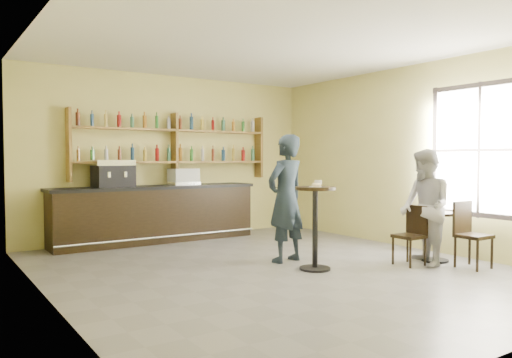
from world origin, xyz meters
TOP-DOWN VIEW (x-y plane):
  - floor at (0.00, 0.00)m, footprint 7.00×7.00m
  - ceiling at (0.00, 0.00)m, footprint 7.00×7.00m
  - wall_back at (0.00, 3.50)m, footprint 7.00×0.00m
  - wall_left at (-3.00, 0.00)m, footprint 0.00×7.00m
  - wall_right at (3.00, 0.00)m, footprint 0.00×7.00m
  - window_pane at (2.99, -1.20)m, footprint 0.00×2.00m
  - window_frame at (2.99, -1.20)m, footprint 0.04×1.70m
  - shelf_unit at (0.00, 3.37)m, footprint 4.00×0.26m
  - liquor_bottles at (0.00, 3.37)m, footprint 3.68×0.10m
  - bar_counter at (-0.50, 3.15)m, footprint 3.91×0.76m
  - espresso_machine at (-1.30, 3.15)m, footprint 0.71×0.49m
  - pastry_case at (0.08, 3.15)m, footprint 0.56×0.47m
  - pedestal_table at (0.45, -0.32)m, footprint 0.71×0.71m
  - napkin at (0.45, -0.32)m, footprint 0.22×0.22m
  - donut at (0.46, -0.33)m, footprint 0.15×0.15m
  - cup_pedestal at (0.59, -0.22)m, footprint 0.12×0.12m
  - man_main at (0.45, 0.35)m, footprint 0.78×0.59m
  - cafe_table at (2.35, -0.91)m, footprint 0.78×0.78m
  - cup_cafe at (2.40, -0.91)m, footprint 0.10×0.10m
  - chair_west at (1.80, -0.86)m, footprint 0.38×0.38m
  - chair_south at (2.40, -1.51)m, footprint 0.41×0.41m
  - patron_second at (1.98, -1.00)m, footprint 0.96×1.04m

SIDE VIEW (x-z plane):
  - floor at x=0.00m, z-range 0.00..0.00m
  - cafe_table at x=2.35m, z-range 0.00..0.76m
  - chair_west at x=1.80m, z-range 0.00..0.88m
  - chair_south at x=2.40m, z-range 0.00..0.95m
  - bar_counter at x=-0.50m, z-range 0.00..1.06m
  - pedestal_table at x=0.45m, z-range 0.00..1.17m
  - cup_cafe at x=2.40m, z-range 0.76..0.84m
  - patron_second at x=1.98m, z-range 0.00..1.72m
  - man_main at x=0.45m, z-range 0.00..1.93m
  - napkin at x=0.45m, z-range 1.17..1.18m
  - donut at x=0.46m, z-range 1.18..1.23m
  - pastry_case at x=0.08m, z-range 1.06..1.38m
  - cup_pedestal at x=0.59m, z-range 1.17..1.26m
  - espresso_machine at x=-1.30m, z-range 1.06..1.54m
  - wall_back at x=0.00m, z-range -1.90..5.10m
  - wall_left at x=-3.00m, z-range -1.90..5.10m
  - wall_right at x=3.00m, z-range -1.90..5.10m
  - window_frame at x=2.99m, z-range 0.65..2.75m
  - window_pane at x=2.99m, z-range 0.70..2.70m
  - shelf_unit at x=0.00m, z-range 1.11..2.51m
  - liquor_bottles at x=0.00m, z-range 1.48..2.48m
  - ceiling at x=0.00m, z-range 3.20..3.20m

